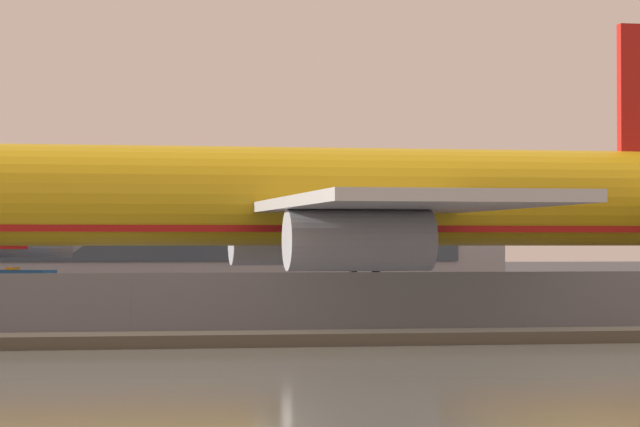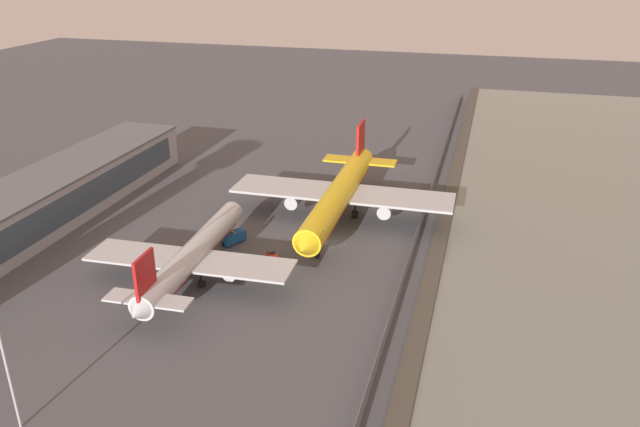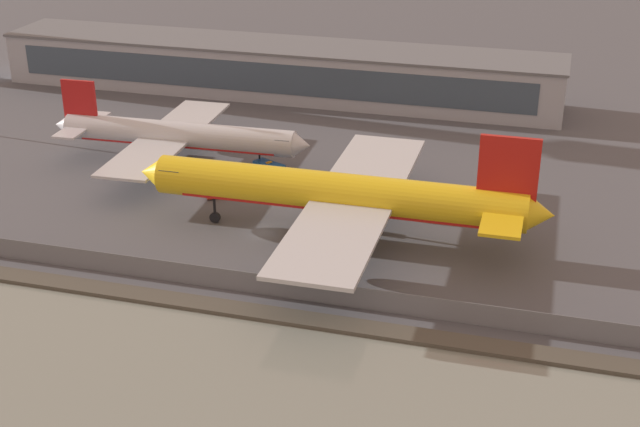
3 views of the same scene
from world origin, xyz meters
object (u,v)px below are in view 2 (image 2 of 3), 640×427
at_px(cargo_jet_yellow, 340,194).
at_px(ops_van, 233,237).
at_px(passenger_jet_silver, 193,255).
at_px(baggage_tug, 272,256).
at_px(apron_light_mast_apron_west, 0,338).

relative_size(cargo_jet_yellow, ops_van, 10.10).
bearing_deg(ops_van, passenger_jet_silver, 177.45).
height_order(baggage_tug, apron_light_mast_apron_west, apron_light_mast_apron_west).
distance_m(cargo_jet_yellow, passenger_jet_silver, 37.55).
bearing_deg(passenger_jet_silver, ops_van, -2.55).
xyz_separation_m(baggage_tug, apron_light_mast_apron_west, (-50.91, 14.98, 12.41)).
height_order(passenger_jet_silver, apron_light_mast_apron_west, apron_light_mast_apron_west).
height_order(cargo_jet_yellow, passenger_jet_silver, cargo_jet_yellow).
distance_m(passenger_jet_silver, ops_van, 16.37).
height_order(baggage_tug, ops_van, ops_van).
relative_size(passenger_jet_silver, ops_van, 7.80).
distance_m(baggage_tug, apron_light_mast_apron_west, 54.50).
xyz_separation_m(cargo_jet_yellow, apron_light_mast_apron_west, (-72.28, 22.98, 6.91)).
distance_m(cargo_jet_yellow, ops_van, 25.01).
relative_size(ops_van, apron_light_mast_apron_west, 0.23).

